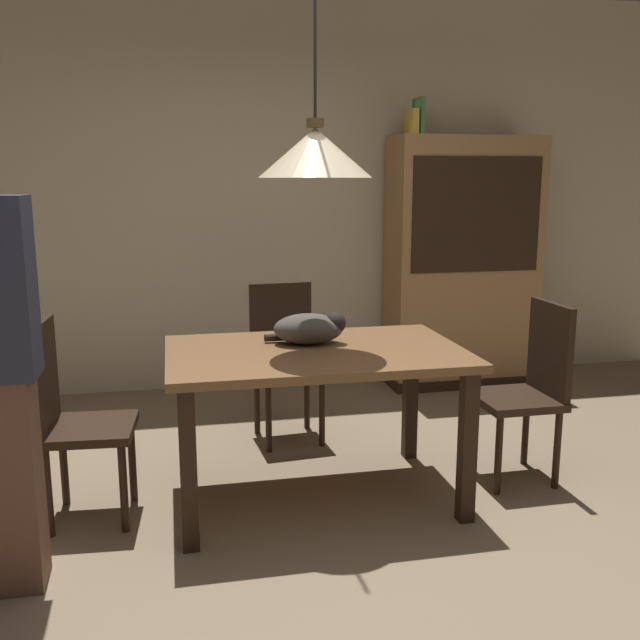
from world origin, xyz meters
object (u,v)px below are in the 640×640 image
object	(u,v)px
hutch_bookcase	(462,268)
book_yellow_short	(411,122)
chair_right_side	(530,383)
book_green_slim	(418,117)
cat_sleeping	(311,328)
dining_table	(315,370)
pendant_lamp	(315,152)
chair_far_back	(285,354)
chair_left_side	(70,413)

from	to	relation	value
hutch_bookcase	book_yellow_short	xyz separation A→B (m)	(-0.43, 0.00, 1.05)
chair_right_side	book_green_slim	size ratio (longest dim) A/B	3.58
cat_sleeping	book_green_slim	bearing A→B (deg)	55.68
chair_right_side	book_yellow_short	size ratio (longest dim) A/B	4.65
dining_table	book_green_slim	bearing A→B (deg)	57.54
pendant_lamp	dining_table	bearing A→B (deg)	-75.96
cat_sleeping	pendant_lamp	distance (m)	0.84
chair_far_back	chair_right_side	bearing A→B (deg)	-37.71
chair_far_back	hutch_bookcase	distance (m)	1.77
chair_left_side	book_yellow_short	world-z (taller)	book_yellow_short
cat_sleeping	pendant_lamp	xyz separation A→B (m)	(-0.00, -0.12, 0.84)
chair_far_back	cat_sleeping	xyz separation A→B (m)	(0.01, -0.76, 0.32)
chair_far_back	book_green_slim	distance (m)	2.04
book_yellow_short	book_green_slim	bearing A→B (deg)	0.00
pendant_lamp	book_yellow_short	world-z (taller)	pendant_lamp
chair_right_side	pendant_lamp	xyz separation A→B (m)	(-1.13, -0.00, 1.15)
chair_far_back	cat_sleeping	world-z (taller)	chair_far_back
chair_left_side	hutch_bookcase	bearing A→B (deg)	33.60
hutch_bookcase	book_green_slim	world-z (taller)	book_green_slim
chair_far_back	hutch_bookcase	size ratio (longest dim) A/B	0.50
book_green_slim	chair_left_side	bearing A→B (deg)	-142.15
chair_far_back	chair_right_side	distance (m)	1.43
dining_table	chair_left_side	xyz separation A→B (m)	(-1.13, 0.01, -0.14)
hutch_bookcase	chair_left_side	bearing A→B (deg)	-146.40
chair_right_side	pendant_lamp	world-z (taller)	pendant_lamp
chair_far_back	chair_left_side	world-z (taller)	same
chair_right_side	pendant_lamp	size ratio (longest dim) A/B	0.72
hutch_bookcase	book_green_slim	bearing A→B (deg)	179.77
hutch_bookcase	book_yellow_short	distance (m)	1.13
book_yellow_short	book_green_slim	world-z (taller)	book_green_slim
chair_far_back	cat_sleeping	bearing A→B (deg)	-89.47
chair_far_back	hutch_bookcase	world-z (taller)	hutch_bookcase
chair_left_side	pendant_lamp	size ratio (longest dim) A/B	0.72
book_green_slim	chair_far_back	bearing A→B (deg)	-142.19
chair_right_side	pendant_lamp	bearing A→B (deg)	-179.97
chair_right_side	book_green_slim	xyz separation A→B (m)	(-0.02, 1.74, 1.47)
pendant_lamp	hutch_bookcase	xyz separation A→B (m)	(1.49, 1.74, -0.77)
book_yellow_short	book_green_slim	xyz separation A→B (m)	(0.05, 0.00, 0.04)
cat_sleeping	pendant_lamp	world-z (taller)	pendant_lamp
chair_right_side	cat_sleeping	distance (m)	1.18
chair_right_side	cat_sleeping	xyz separation A→B (m)	(-1.13, 0.12, 0.32)
dining_table	chair_right_side	world-z (taller)	chair_right_side
chair_far_back	book_yellow_short	bearing A→B (deg)	39.11
dining_table	chair_left_side	world-z (taller)	chair_left_side
cat_sleeping	book_yellow_short	distance (m)	2.24
chair_left_side	hutch_bookcase	xyz separation A→B (m)	(2.61, 1.74, 0.38)
chair_left_side	book_yellow_short	distance (m)	3.14
chair_far_back	hutch_bookcase	xyz separation A→B (m)	(1.49, 0.86, 0.38)
chair_left_side	chair_right_side	bearing A→B (deg)	-0.12
chair_right_side	book_yellow_short	xyz separation A→B (m)	(-0.07, 1.74, 1.43)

